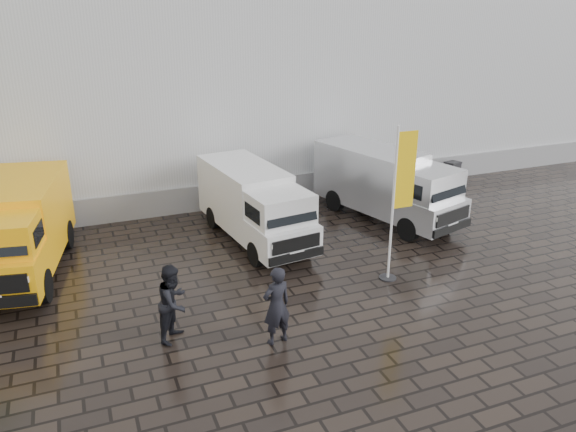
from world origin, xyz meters
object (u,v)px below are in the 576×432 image
object	(u,v)px
van_white	(255,206)
person_front	(277,306)
van_yellow	(16,233)
wheelie_bin	(452,172)
person_tent	(174,302)
flagpole	(399,197)
van_silver	(386,186)

from	to	relation	value
van_white	person_front	distance (m)	6.08
van_yellow	person_front	bearing A→B (deg)	-35.88
wheelie_bin	person_tent	distance (m)	15.75
person_front	van_yellow	bearing A→B (deg)	-57.61
van_yellow	person_tent	bearing A→B (deg)	-43.92
person_tent	van_white	bearing A→B (deg)	1.96
flagpole	wheelie_bin	xyz separation A→B (m)	(7.22, 6.93, -2.01)
van_silver	flagpole	world-z (taller)	flagpole
van_yellow	van_white	bearing A→B (deg)	9.51
wheelie_bin	flagpole	bearing A→B (deg)	-147.58
person_tent	van_silver	bearing A→B (deg)	-21.58
person_front	flagpole	bearing A→B (deg)	-168.07
van_white	van_silver	world-z (taller)	van_silver
wheelie_bin	person_tent	size ratio (longest dim) A/B	0.49
van_yellow	person_front	size ratio (longest dim) A/B	2.94
van_silver	person_front	bearing A→B (deg)	-153.41
van_yellow	person_tent	world-z (taller)	van_yellow
van_yellow	wheelie_bin	distance (m)	17.51
flagpole	wheelie_bin	bearing A→B (deg)	43.81
van_white	flagpole	world-z (taller)	flagpole
van_yellow	wheelie_bin	world-z (taller)	van_yellow
van_silver	van_yellow	bearing A→B (deg)	163.73
van_silver	van_white	bearing A→B (deg)	165.16
van_yellow	person_tent	size ratio (longest dim) A/B	3.00
flagpole	person_front	world-z (taller)	flagpole
flagpole	person_tent	xyz separation A→B (m)	(-6.50, -0.78, -1.52)
van_silver	wheelie_bin	distance (m)	5.78
wheelie_bin	person_tent	bearing A→B (deg)	-162.07
person_front	van_silver	bearing A→B (deg)	-148.35
van_yellow	van_white	world-z (taller)	van_yellow
flagpole	wheelie_bin	distance (m)	10.20
van_silver	person_front	distance (m)	8.88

